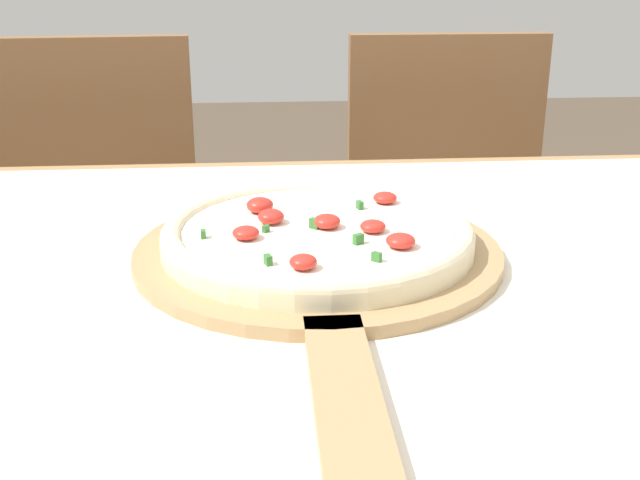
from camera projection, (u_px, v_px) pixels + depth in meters
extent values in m
cube|color=#A87F51|center=(296.00, 344.00, 0.65)|extent=(1.47, 1.04, 0.03)
cube|color=white|center=(295.00, 325.00, 0.64)|extent=(1.39, 0.96, 0.00)
cylinder|color=tan|center=(318.00, 253.00, 0.77)|extent=(0.35, 0.35, 0.01)
cube|color=tan|center=(348.00, 403.00, 0.52)|extent=(0.04, 0.24, 0.01)
cylinder|color=beige|center=(318.00, 239.00, 0.77)|extent=(0.30, 0.30, 0.02)
torus|color=beige|center=(318.00, 231.00, 0.76)|extent=(0.30, 0.30, 0.02)
cylinder|color=white|center=(318.00, 230.00, 0.76)|extent=(0.26, 0.26, 0.00)
ellipsoid|color=red|center=(385.00, 198.00, 0.83)|extent=(0.02, 0.02, 0.01)
ellipsoid|color=red|center=(260.00, 205.00, 0.80)|extent=(0.03, 0.03, 0.02)
ellipsoid|color=red|center=(246.00, 233.00, 0.73)|extent=(0.02, 0.02, 0.01)
ellipsoid|color=red|center=(271.00, 217.00, 0.77)|extent=(0.03, 0.03, 0.01)
ellipsoid|color=red|center=(327.00, 221.00, 0.76)|extent=(0.03, 0.03, 0.01)
ellipsoid|color=red|center=(373.00, 226.00, 0.75)|extent=(0.02, 0.02, 0.01)
ellipsoid|color=red|center=(401.00, 241.00, 0.71)|extent=(0.03, 0.03, 0.01)
ellipsoid|color=red|center=(303.00, 262.00, 0.66)|extent=(0.02, 0.02, 0.01)
cube|color=#387533|center=(315.00, 223.00, 0.76)|extent=(0.01, 0.01, 0.01)
cube|color=#387533|center=(360.00, 205.00, 0.82)|extent=(0.01, 0.01, 0.01)
cube|color=#387533|center=(268.00, 260.00, 0.67)|extent=(0.01, 0.01, 0.01)
cube|color=#387533|center=(266.00, 229.00, 0.75)|extent=(0.01, 0.01, 0.01)
cube|color=#387533|center=(315.00, 224.00, 0.76)|extent=(0.01, 0.01, 0.01)
cube|color=#387533|center=(377.00, 257.00, 0.68)|extent=(0.01, 0.01, 0.01)
cube|color=#387533|center=(203.00, 234.00, 0.74)|extent=(0.01, 0.01, 0.01)
cube|color=#387533|center=(358.00, 239.00, 0.72)|extent=(0.01, 0.01, 0.01)
cube|color=brown|center=(93.00, 305.00, 1.44)|extent=(0.42, 0.42, 0.02)
cube|color=brown|center=(94.00, 155.00, 1.52)|extent=(0.38, 0.06, 0.44)
cylinder|color=brown|center=(188.00, 457.00, 1.38)|extent=(0.04, 0.04, 0.42)
cylinder|color=brown|center=(34.00, 376.00, 1.64)|extent=(0.04, 0.04, 0.42)
cylinder|color=brown|center=(192.00, 366.00, 1.68)|extent=(0.04, 0.04, 0.42)
cube|color=brown|center=(459.00, 294.00, 1.48)|extent=(0.40, 0.40, 0.02)
cube|color=brown|center=(444.00, 148.00, 1.57)|extent=(0.38, 0.04, 0.44)
cylinder|color=brown|center=(382.00, 451.00, 1.40)|extent=(0.04, 0.04, 0.42)
cylinder|color=brown|center=(561.00, 443.00, 1.42)|extent=(0.04, 0.04, 0.42)
cylinder|color=brown|center=(361.00, 361.00, 1.70)|extent=(0.04, 0.04, 0.42)
cylinder|color=brown|center=(509.00, 356.00, 1.72)|extent=(0.04, 0.04, 0.42)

